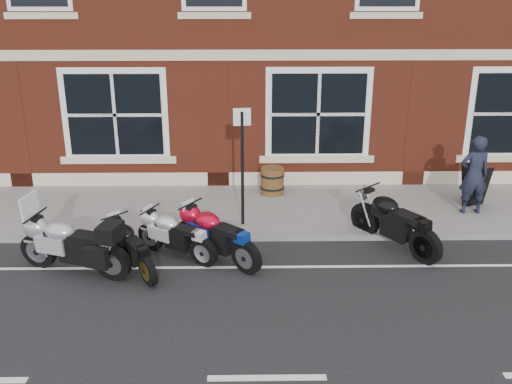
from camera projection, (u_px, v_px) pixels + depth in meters
ground at (262, 272)px, 10.45m from camera, size 80.00×80.00×0.00m
sidewalk at (258, 209)px, 13.25m from camera, size 30.00×3.00×0.12m
kerb at (260, 237)px, 11.77m from camera, size 30.00×0.16×0.12m
moto_touring_silver at (71, 242)px, 10.27m from camera, size 2.17×0.90×1.48m
moto_sport_red at (217, 233)px, 10.75m from camera, size 1.66×1.54×0.96m
moto_sport_black at (132, 245)px, 10.40m from camera, size 1.15×1.65×0.86m
moto_sport_silver at (176, 234)px, 10.89m from camera, size 1.64×1.15×0.85m
moto_naked_black at (394, 220)px, 11.26m from camera, size 1.39×2.01×1.04m
pedestrian_left at (474, 175)px, 12.60m from camera, size 0.66×0.44×1.78m
a_board_sign at (475, 185)px, 13.20m from camera, size 0.68×0.56×0.97m
barrel_planter at (272, 181)px, 13.95m from camera, size 0.60×0.60×0.66m
parking_sign at (242, 159)px, 11.78m from camera, size 0.36×0.07×2.52m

